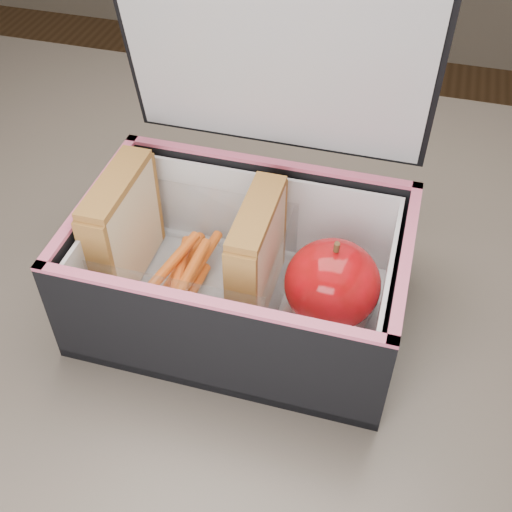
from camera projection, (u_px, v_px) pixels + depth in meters
The scene contains 8 objects.
kitchen_table at pixel (306, 348), 0.68m from camera, with size 1.20×0.80×0.75m.
lunch_bag at pixel (243, 262), 0.56m from camera, with size 0.28×0.22×0.28m.
plastic_tub at pixel (191, 259), 0.58m from camera, with size 0.17×0.12×0.07m, color white, non-canonical shape.
sandwich_left at pixel (123, 228), 0.58m from camera, with size 0.03×0.10×0.11m.
sandwich_right at pixel (257, 256), 0.55m from camera, with size 0.03×0.10×0.11m.
carrot_sticks at pixel (187, 269), 0.59m from camera, with size 0.04×0.12×0.03m.
paper_napkin at pixel (327, 314), 0.58m from camera, with size 0.07×0.07×0.01m, color white.
red_apple at pixel (332, 284), 0.55m from camera, with size 0.10×0.10×0.09m.
Camera 1 is at (0.06, -0.42, 1.21)m, focal length 45.00 mm.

